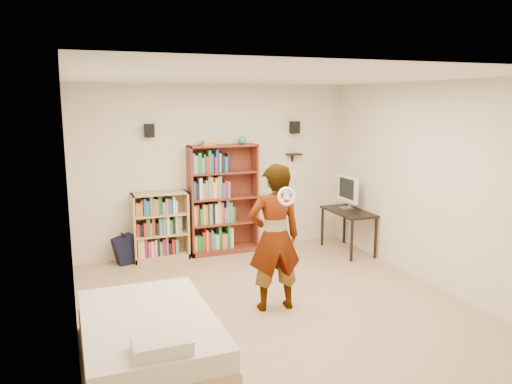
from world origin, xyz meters
The scene contains 14 objects.
ground centered at (0.00, 0.00, 0.00)m, with size 4.50×5.00×0.01m, color tan.
room_shell centered at (0.00, 0.00, 1.76)m, with size 4.52×5.02×2.71m.
crown_molding centered at (0.00, 0.00, 2.67)m, with size 4.50×5.00×0.06m.
speaker_left centered at (-1.05, 2.40, 2.00)m, with size 0.14×0.12×0.20m, color black.
speaker_right centered at (1.35, 2.40, 2.00)m, with size 0.14×0.12×0.20m, color black.
wall_shelf centered at (1.35, 2.41, 1.55)m, with size 0.25×0.16×0.03m, color black.
tall_bookshelf centered at (0.07, 2.34, 0.88)m, with size 1.11×0.32×1.75m, color maroon, non-canonical shape.
low_bookshelf centered at (-0.94, 2.34, 0.53)m, with size 0.85×0.32×1.06m, color tan, non-canonical shape.
computer_desk centered at (1.98, 1.65, 0.34)m, with size 0.50×1.01×0.69m, color black, non-canonical shape.
imac centered at (2.02, 1.80, 0.96)m, with size 0.11×0.54×0.54m, color white, non-canonical shape.
daybed centered at (-1.62, -0.68, 0.28)m, with size 1.22×1.88×0.55m, color silver, non-canonical shape.
person centered at (-0.03, 0.01, 0.87)m, with size 0.64×0.42×1.75m, color black.
wii_wheel centered at (-0.03, -0.32, 1.42)m, with size 0.21×0.21×0.04m, color white.
navy_bag centered at (-1.50, 2.31, 0.23)m, with size 0.34×0.22×0.46m, color black, non-canonical shape.
Camera 1 is at (-2.25, -5.16, 2.47)m, focal length 35.00 mm.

